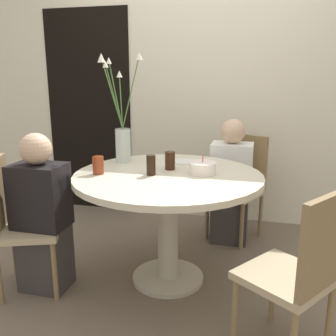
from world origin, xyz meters
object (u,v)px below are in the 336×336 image
object	(u,v)px
chair_left_flank	(240,181)
birthday_cake	(203,168)
chair_right_flank	(301,268)
drink_glass_1	(170,161)
drink_glass_0	(98,165)
drink_glass_2	(151,165)
person_guest	(231,186)
chair_far_back	(16,218)
side_plate	(183,162)
person_boy	(42,218)
flower_vase	(122,131)

from	to	relation	value
chair_left_flank	birthday_cake	xyz separation A→B (m)	(-0.21, -0.83, 0.31)
chair_right_flank	drink_glass_1	world-z (taller)	chair_right_flank
birthday_cake	drink_glass_0	size ratio (longest dim) A/B	1.54
drink_glass_2	person_guest	world-z (taller)	person_guest
chair_far_back	person_guest	bearing A→B (deg)	-70.07
chair_right_flank	person_guest	xyz separation A→B (m)	(-0.45, 1.33, -0.01)
chair_far_back	chair_right_flank	xyz separation A→B (m)	(1.74, -0.23, 0.00)
chair_right_flank	birthday_cake	size ratio (longest dim) A/B	4.99
chair_right_flank	drink_glass_0	bearing A→B (deg)	-74.73
side_plate	drink_glass_1	world-z (taller)	drink_glass_1
chair_far_back	birthday_cake	xyz separation A→B (m)	(1.15, 0.41, 0.31)
chair_left_flank	drink_glass_2	size ratio (longest dim) A/B	6.82
chair_right_flank	drink_glass_2	world-z (taller)	drink_glass_2
person_boy	chair_left_flank	bearing A→B (deg)	44.49
flower_vase	person_boy	world-z (taller)	flower_vase
birthday_cake	person_boy	distance (m)	1.11
drink_glass_0	drink_glass_2	bearing A→B (deg)	9.60
birthday_cake	side_plate	size ratio (longest dim) A/B	1.00
person_guest	chair_far_back	bearing A→B (deg)	-139.55
chair_left_flank	side_plate	xyz separation A→B (m)	(-0.40, -0.54, 0.27)
chair_right_flank	drink_glass_0	distance (m)	1.38
side_plate	drink_glass_1	size ratio (longest dim) A/B	1.45
flower_vase	person_boy	bearing A→B (deg)	-123.70
chair_far_back	side_plate	world-z (taller)	chair_far_back
birthday_cake	person_guest	distance (m)	0.77
side_plate	person_boy	world-z (taller)	person_boy
chair_far_back	person_boy	world-z (taller)	person_boy
chair_far_back	chair_left_flank	bearing A→B (deg)	-68.05
birthday_cake	flower_vase	distance (m)	0.69
drink_glass_2	side_plate	bearing A→B (deg)	72.20
chair_right_flank	person_guest	size ratio (longest dim) A/B	0.85
chair_left_flank	flower_vase	distance (m)	1.17
drink_glass_0	person_guest	distance (m)	1.23
side_plate	person_guest	bearing A→B (deg)	50.47
flower_vase	drink_glass_0	size ratio (longest dim) A/B	6.75
chair_left_flank	drink_glass_1	distance (m)	0.95
drink_glass_2	person_guest	size ratio (longest dim) A/B	0.12
drink_glass_1	person_guest	world-z (taller)	person_guest
person_guest	flower_vase	bearing A→B (deg)	-147.36
drink_glass_0	side_plate	bearing A→B (deg)	44.22
chair_left_flank	drink_glass_2	xyz separation A→B (m)	(-0.53, -0.95, 0.33)
side_plate	drink_glass_2	xyz separation A→B (m)	(-0.13, -0.40, 0.06)
flower_vase	person_guest	distance (m)	1.05
chair_far_back	person_boy	bearing A→B (deg)	-90.00
chair_left_flank	drink_glass_0	world-z (taller)	chair_left_flank
chair_left_flank	person_boy	xyz separation A→B (m)	(-1.21, -1.19, -0.01)
person_boy	chair_far_back	bearing A→B (deg)	-159.47
birthday_cake	side_plate	world-z (taller)	birthday_cake
person_boy	person_guest	bearing A→B (deg)	42.47
chair_left_flank	chair_right_flank	bearing A→B (deg)	-50.11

